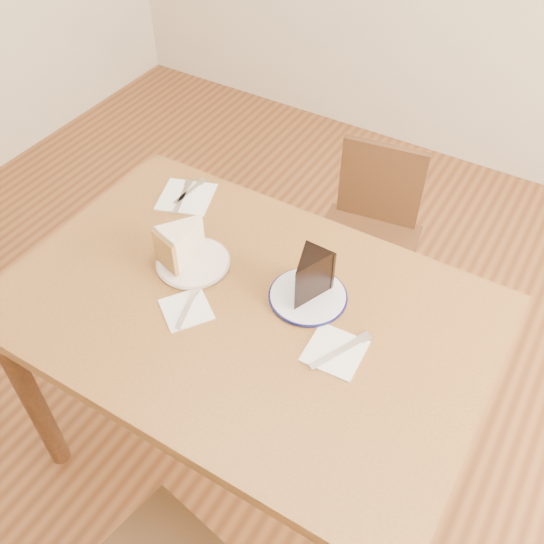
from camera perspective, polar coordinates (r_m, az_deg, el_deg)
The scene contains 14 objects.
ground at distance 2.13m, azimuth -1.90°, elevation -16.63°, with size 4.00×4.00×0.00m, color #502B15.
table at distance 1.58m, azimuth -2.46°, elevation -5.59°, with size 1.20×0.80×0.75m.
chair_far at distance 2.23m, azimuth 8.96°, elevation 3.41°, with size 0.40×0.40×0.72m.
plate_cream at distance 1.61m, azimuth -7.41°, elevation 0.89°, with size 0.19×0.19×0.01m, color silver.
plate_navy at distance 1.52m, azimuth 3.40°, elevation -2.30°, with size 0.19×0.19×0.01m, color white.
carrot_cake at distance 1.59m, azimuth -8.12°, elevation 2.83°, with size 0.08×0.12×0.10m, color white, non-canonical shape.
chocolate_cake at distance 1.47m, azimuth 3.29°, elevation -0.76°, with size 0.08×0.11×0.11m, color black, non-canonical shape.
napkin_cream at distance 1.51m, azimuth -8.07°, elevation -3.49°, with size 0.11×0.11×0.00m, color white.
napkin_navy at distance 1.42m, azimuth 5.93°, elevation -7.41°, with size 0.13×0.13×0.00m, color white.
napkin_spare at distance 1.83m, azimuth -8.06°, elevation 7.04°, with size 0.15×0.15×0.00m, color white.
fork_cream at distance 1.51m, azimuth -7.96°, elevation -3.32°, with size 0.01×0.14×0.00m, color silver.
knife_navy at distance 1.42m, azimuth 6.42°, elevation -7.41°, with size 0.02×0.17×0.00m, color silver.
fork_spare at distance 1.84m, azimuth -7.77°, elevation 7.52°, with size 0.01×0.14×0.00m, color silver.
knife_spare at distance 1.83m, azimuth -8.43°, elevation 7.03°, with size 0.01×0.16×0.00m, color white.
Camera 1 is at (0.57, -0.81, 1.88)m, focal length 40.00 mm.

